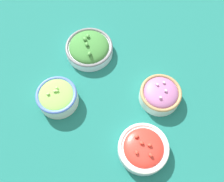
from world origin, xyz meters
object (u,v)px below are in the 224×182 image
bowl_broccoli (89,48)px  bowl_red_onion (160,94)px  bowl_lettuce (57,97)px  bowl_cherry_tomatoes (143,148)px

bowl_broccoli → bowl_red_onion: bearing=-11.3°
bowl_broccoli → bowl_lettuce: bearing=-89.5°
bowl_red_onion → bowl_lettuce: size_ratio=1.03×
bowl_lettuce → bowl_broccoli: bearing=90.5°
bowl_red_onion → bowl_broccoli: size_ratio=0.79×
bowl_red_onion → bowl_cherry_tomatoes: (0.02, -0.20, -0.00)m
bowl_lettuce → bowl_cherry_tomatoes: bowl_lettuce is taller
bowl_cherry_tomatoes → bowl_broccoli: bowl_broccoli is taller
bowl_red_onion → bowl_broccoli: same height
bowl_red_onion → bowl_cherry_tomatoes: size_ratio=0.89×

